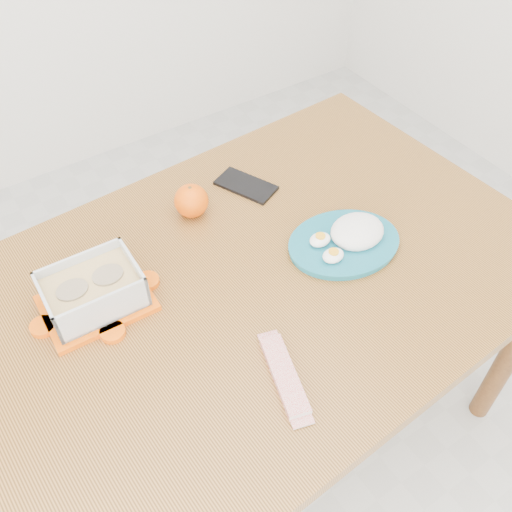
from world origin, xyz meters
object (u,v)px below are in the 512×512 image
food_container (93,291)px  orange_fruit (191,201)px  dining_table (256,297)px  rice_plate (348,238)px  smartphone (246,185)px

food_container → orange_fruit: 0.35m
dining_table → orange_fruit: bearing=91.5°
rice_plate → smartphone: 0.33m
orange_fruit → rice_plate: (0.26, -0.30, -0.02)m
dining_table → orange_fruit: 0.29m
orange_fruit → rice_plate: 0.40m
rice_plate → food_container: bearing=175.9°
orange_fruit → smartphone: orange_fruit is taller
smartphone → dining_table: bearing=-142.6°
orange_fruit → food_container: bearing=-155.6°
food_container → orange_fruit: size_ratio=2.72×
smartphone → orange_fruit: bearing=160.4°
food_container → rice_plate: (0.57, -0.16, -0.02)m
dining_table → food_container: size_ratio=6.12×
orange_fruit → smartphone: (0.17, 0.01, -0.04)m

